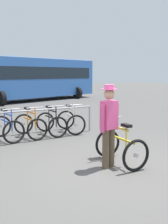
% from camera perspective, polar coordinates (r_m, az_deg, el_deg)
% --- Properties ---
extents(ground_plane, '(80.00, 80.00, 0.00)m').
position_cam_1_polar(ground_plane, '(5.51, 5.10, -12.14)').
color(ground_plane, '#514F4C').
extents(bike_rack_rail, '(3.21, 0.15, 0.88)m').
position_cam_1_polar(bike_rack_rail, '(7.99, -8.45, -0.78)').
color(bike_rack_rail, '#99999E').
rests_on(bike_rack_rail, ground).
extents(racked_bike_blue, '(0.77, 1.17, 0.97)m').
position_cam_1_polar(racked_bike_blue, '(7.88, -16.73, -3.38)').
color(racked_bike_blue, black).
rests_on(racked_bike_blue, ground).
extents(racked_bike_orange, '(0.73, 1.15, 0.97)m').
position_cam_1_polar(racked_bike_orange, '(8.06, -11.89, -2.93)').
color(racked_bike_orange, black).
rests_on(racked_bike_orange, ground).
extents(racked_bike_black, '(0.68, 1.12, 0.98)m').
position_cam_1_polar(racked_bike_black, '(8.30, -7.29, -2.49)').
color(racked_bike_black, black).
rests_on(racked_bike_black, ground).
extents(racked_bike_white, '(0.82, 1.18, 0.97)m').
position_cam_1_polar(racked_bike_white, '(8.59, -2.98, -2.07)').
color(racked_bike_white, black).
rests_on(racked_bike_white, ground).
extents(featured_bicycle, '(0.73, 1.23, 1.09)m').
position_cam_1_polar(featured_bicycle, '(5.70, 7.45, -6.32)').
color(featured_bicycle, black).
rests_on(featured_bicycle, ground).
extents(person_with_featured_bike, '(0.52, 0.32, 1.72)m').
position_cam_1_polar(person_with_featured_bike, '(5.27, 5.55, -2.37)').
color(person_with_featured_bike, brown).
rests_on(person_with_featured_bike, ground).
extents(bus_distant, '(10.31, 4.92, 3.08)m').
position_cam_1_polar(bus_distant, '(19.24, -11.19, 7.72)').
color(bus_distant, '#3366B7').
rests_on(bus_distant, ground).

